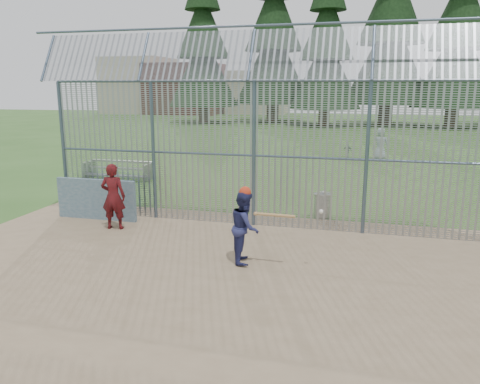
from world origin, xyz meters
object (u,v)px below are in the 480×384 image
(batter, at_px, (245,227))
(bleacher, at_px, (119,169))
(trash_can, at_px, (323,205))
(dugout_wall, at_px, (96,199))
(onlooker, at_px, (113,196))

(batter, relative_size, bleacher, 0.54)
(batter, height_order, trash_can, batter)
(dugout_wall, relative_size, onlooker, 1.38)
(bleacher, bearing_deg, trash_can, -23.83)
(batter, bearing_deg, dugout_wall, 54.46)
(dugout_wall, distance_m, trash_can, 6.70)
(onlooker, bearing_deg, trash_can, -163.76)
(trash_can, height_order, bleacher, trash_can)
(dugout_wall, height_order, batter, batter)
(onlooker, distance_m, trash_can, 6.07)
(dugout_wall, bearing_deg, onlooker, -36.35)
(dugout_wall, xyz_separation_m, trash_can, (6.42, 1.91, -0.24))
(batter, xyz_separation_m, bleacher, (-7.59, 8.09, -0.42))
(onlooker, height_order, trash_can, onlooker)
(onlooker, height_order, bleacher, onlooker)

